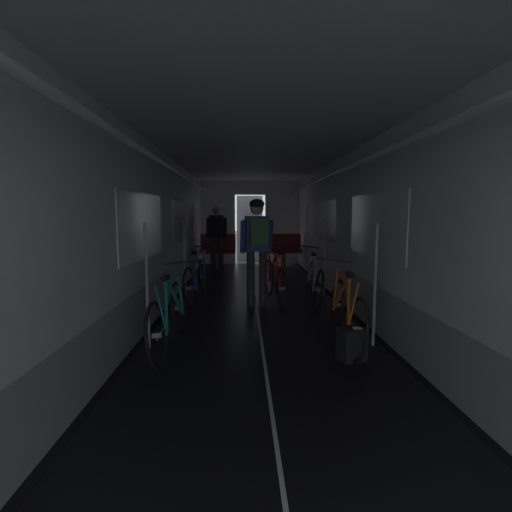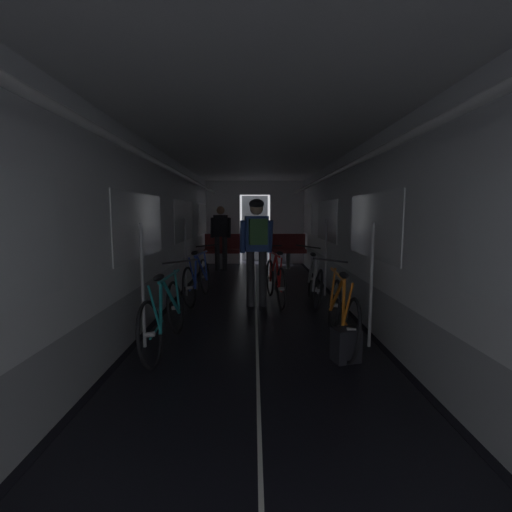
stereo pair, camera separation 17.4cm
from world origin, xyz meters
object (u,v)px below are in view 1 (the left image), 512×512
Objects in this scene: bicycle_red_in_aisle at (275,280)px; bicycle_orange at (346,312)px; bicycle_teal at (169,316)px; bicycle_silver at (314,281)px; person_standing_near_bench at (217,234)px; backpack_on_floor at (352,344)px; person_cyclist_aisle at (257,241)px; bench_seat_far_left at (218,248)px; bicycle_blue at (197,279)px; bench_seat_far_right at (284,248)px.

bicycle_orange is at bearing -72.58° from bicycle_red_in_aisle.
bicycle_silver is at bearing 45.45° from bicycle_teal.
bicycle_orange is 1.00× the size of bicycle_teal.
person_standing_near_bench is 4.96× the size of backpack_on_floor.
bicycle_teal is at bearing -118.88° from person_cyclist_aisle.
bicycle_orange reaches higher than bicycle_red_in_aisle.
person_standing_near_bench is (-1.86, 5.54, 0.59)m from bicycle_orange.
bicycle_orange is 0.98× the size of person_cyclist_aisle.
bicycle_silver reaches higher than backpack_on_floor.
bicycle_silver is 1.01× the size of person_standing_near_bench.
bicycle_teal is 4.98× the size of backpack_on_floor.
bench_seat_far_left is at bearing 105.76° from backpack_on_floor.
bicycle_teal and bicycle_silver have the same top height.
person_cyclist_aisle is at bearing 61.12° from bicycle_teal.
bicycle_red_in_aisle is (-0.64, 2.03, 0.00)m from bicycle_orange.
bicycle_teal is 1.00× the size of bicycle_silver.
bicycle_orange is 4.98× the size of backpack_on_floor.
bench_seat_far_left is 3.79m from bicycle_blue.
bicycle_teal reaches higher than bicycle_blue.
backpack_on_floor is (1.92, -0.36, -0.21)m from bicycle_teal.
bench_seat_far_right is 0.58× the size of bicycle_silver.
bench_seat_far_right is at bearing 81.64° from bicycle_red_in_aisle.
bicycle_red_in_aisle is (0.32, 0.26, -0.69)m from person_cyclist_aisle.
bicycle_teal is at bearing -91.26° from person_standing_near_bench.
bench_seat_far_left is 0.55m from person_standing_near_bench.
bicycle_red_in_aisle is at bearing 107.42° from bicycle_orange.
bench_seat_far_left is 0.58× the size of bicycle_orange.
bicycle_silver is at bearing -62.74° from person_standing_near_bench.
bench_seat_far_right is at bearing 63.39° from bicycle_blue.
person_cyclist_aisle is at bearing 118.36° from bicycle_orange.
bench_seat_far_right is 4.23m from bicycle_blue.
bench_seat_far_right is 2.89× the size of backpack_on_floor.
backpack_on_floor is (-0.06, -0.47, -0.21)m from bicycle_orange.
backpack_on_floor is at bearing -53.96° from bicycle_blue.
bicycle_blue reaches higher than bicycle_red_in_aisle.
person_cyclist_aisle is 5.09× the size of backpack_on_floor.
bicycle_teal is at bearing -122.24° from bicycle_red_in_aisle.
person_standing_near_bench reaches higher than bicycle_orange.
bicycle_silver is 2.39m from backpack_on_floor.
backpack_on_floor is (-0.07, -2.38, -0.21)m from bicycle_silver.
bicycle_orange is at bearing -47.45° from bicycle_blue.
person_standing_near_bench is (-1.87, 3.63, 0.59)m from bicycle_silver.
backpack_on_floor is (0.57, -2.50, -0.21)m from bicycle_red_in_aisle.
bicycle_orange is at bearing -71.42° from person_standing_near_bench.
person_cyclist_aisle reaches higher than person_standing_near_bench.
person_standing_near_bench is at bearing 117.26° from bicycle_silver.
backpack_on_floor is (1.90, -2.61, -0.21)m from bicycle_blue.
bench_seat_far_right is 3.93m from bicycle_red_in_aisle.
bicycle_red_in_aisle is at bearing 57.76° from bicycle_teal.
bench_seat_far_right reaches higher than bicycle_red_in_aisle.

